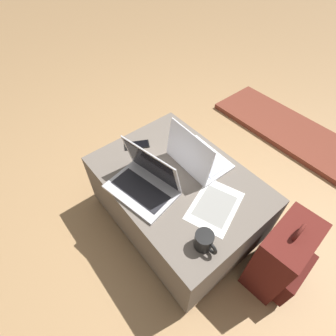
{
  "coord_description": "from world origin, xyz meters",
  "views": [
    {
      "loc": [
        0.66,
        -0.61,
        1.55
      ],
      "look_at": [
        -0.04,
        -0.04,
        0.52
      ],
      "focal_mm": 28.0,
      "sensor_mm": 36.0,
      "label": 1
    }
  ],
  "objects_px": {
    "cell_phone": "(137,145)",
    "paper_sheet": "(215,206)",
    "backpack": "(282,258)",
    "laptop_near": "(145,182)",
    "laptop_far": "(196,157)",
    "coffee_mug": "(204,241)"
  },
  "relations": [
    {
      "from": "backpack",
      "to": "paper_sheet",
      "type": "bearing_deg",
      "value": 107.99
    },
    {
      "from": "laptop_near",
      "to": "paper_sheet",
      "type": "relative_size",
      "value": 1.11
    },
    {
      "from": "paper_sheet",
      "to": "coffee_mug",
      "type": "relative_size",
      "value": 2.91
    },
    {
      "from": "coffee_mug",
      "to": "laptop_far",
      "type": "bearing_deg",
      "value": 140.67
    },
    {
      "from": "coffee_mug",
      "to": "laptop_near",
      "type": "bearing_deg",
      "value": -178.58
    },
    {
      "from": "laptop_far",
      "to": "paper_sheet",
      "type": "relative_size",
      "value": 0.96
    },
    {
      "from": "laptop_near",
      "to": "coffee_mug",
      "type": "height_order",
      "value": "laptop_near"
    },
    {
      "from": "laptop_near",
      "to": "laptop_far",
      "type": "bearing_deg",
      "value": 71.99
    },
    {
      "from": "cell_phone",
      "to": "paper_sheet",
      "type": "distance_m",
      "value": 0.61
    },
    {
      "from": "cell_phone",
      "to": "paper_sheet",
      "type": "bearing_deg",
      "value": -146.55
    },
    {
      "from": "cell_phone",
      "to": "coffee_mug",
      "type": "height_order",
      "value": "coffee_mug"
    },
    {
      "from": "coffee_mug",
      "to": "paper_sheet",
      "type": "bearing_deg",
      "value": 120.84
    },
    {
      "from": "cell_phone",
      "to": "backpack",
      "type": "bearing_deg",
      "value": -139.4
    },
    {
      "from": "laptop_near",
      "to": "cell_phone",
      "type": "bearing_deg",
      "value": 142.14
    },
    {
      "from": "cell_phone",
      "to": "backpack",
      "type": "xyz_separation_m",
      "value": [
        0.97,
        0.21,
        -0.21
      ]
    },
    {
      "from": "laptop_far",
      "to": "cell_phone",
      "type": "distance_m",
      "value": 0.38
    },
    {
      "from": "cell_phone",
      "to": "backpack",
      "type": "relative_size",
      "value": 0.3
    },
    {
      "from": "laptop_far",
      "to": "backpack",
      "type": "distance_m",
      "value": 0.69
    },
    {
      "from": "laptop_far",
      "to": "cell_phone",
      "type": "xyz_separation_m",
      "value": [
        -0.33,
        -0.18,
        -0.05
      ]
    },
    {
      "from": "backpack",
      "to": "paper_sheet",
      "type": "relative_size",
      "value": 1.55
    },
    {
      "from": "laptop_near",
      "to": "paper_sheet",
      "type": "xyz_separation_m",
      "value": [
        0.31,
        0.2,
        -0.05
      ]
    },
    {
      "from": "cell_phone",
      "to": "coffee_mug",
      "type": "relative_size",
      "value": 1.34
    }
  ]
}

